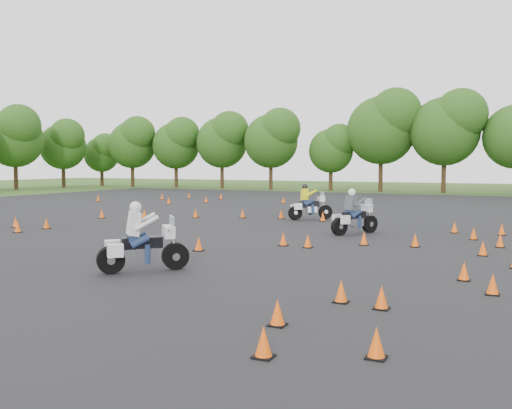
% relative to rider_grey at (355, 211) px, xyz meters
% --- Properties ---
extents(ground, '(140.00, 140.00, 0.00)m').
position_rel_rider_grey_xyz_m(ground, '(-3.73, -5.57, -0.93)').
color(ground, '#2D5119').
rests_on(ground, ground).
extents(asphalt_pad, '(62.00, 62.00, 0.00)m').
position_rel_rider_grey_xyz_m(asphalt_pad, '(-3.73, 0.43, -0.93)').
color(asphalt_pad, black).
rests_on(asphalt_pad, ground).
extents(treeline, '(86.81, 32.88, 10.79)m').
position_rel_rider_grey_xyz_m(treeline, '(-0.36, 29.08, 3.71)').
color(treeline, '#274E16').
rests_on(treeline, ground).
extents(traffic_cones, '(36.35, 33.04, 0.45)m').
position_rel_rider_grey_xyz_m(traffic_cones, '(-2.91, 0.35, -0.70)').
color(traffic_cones, '#FF590A').
rests_on(traffic_cones, asphalt_pad).
extents(rider_grey, '(1.87, 2.44, 1.85)m').
position_rel_rider_grey_xyz_m(rider_grey, '(0.00, 0.00, 0.00)').
color(rider_grey, '#44464C').
rests_on(rider_grey, ground).
extents(rider_yellow, '(2.25, 2.15, 1.84)m').
position_rel_rider_grey_xyz_m(rider_yellow, '(-3.62, 4.73, -0.01)').
color(rider_yellow, '#D4CC12').
rests_on(rider_yellow, ground).
extents(rider_white, '(2.23, 2.29, 1.89)m').
position_rel_rider_grey_xyz_m(rider_white, '(-2.88, -10.35, 0.02)').
color(rider_white, silver).
rests_on(rider_white, ground).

